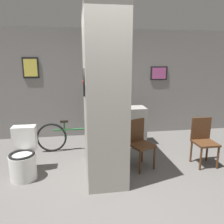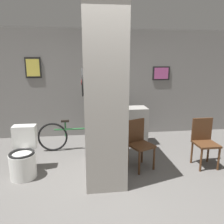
# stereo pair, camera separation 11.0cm
# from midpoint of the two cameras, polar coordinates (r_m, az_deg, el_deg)

# --- Properties ---
(ground_plane) EXTENTS (14.00, 14.00, 0.00)m
(ground_plane) POSITION_cam_midpoint_polar(r_m,az_deg,el_deg) (3.36, 2.41, -20.16)
(ground_plane) COLOR #5B5956
(wall_back) EXTENTS (8.00, 0.09, 2.60)m
(wall_back) POSITION_cam_midpoint_polar(r_m,az_deg,el_deg) (5.45, -2.15, 7.38)
(wall_back) COLOR gray
(wall_back) RESTS_ON ground_plane
(pillar_center) EXTENTS (0.62, 1.27, 2.60)m
(pillar_center) POSITION_cam_midpoint_polar(r_m,az_deg,el_deg) (3.46, -1.55, 4.07)
(pillar_center) COLOR gray
(pillar_center) RESTS_ON ground_plane
(counter_shelf) EXTENTS (1.14, 0.44, 0.85)m
(counter_shelf) POSITION_cam_midpoint_polar(r_m,az_deg,el_deg) (4.89, 3.01, -3.77)
(counter_shelf) COLOR gray
(counter_shelf) RESTS_ON ground_plane
(toilet) EXTENTS (0.41, 0.57, 0.80)m
(toilet) POSITION_cam_midpoint_polar(r_m,az_deg,el_deg) (3.89, -21.37, -10.81)
(toilet) COLOR silver
(toilet) RESTS_ON ground_plane
(chair_near_pillar) EXTENTS (0.50, 0.50, 0.85)m
(chair_near_pillar) POSITION_cam_midpoint_polar(r_m,az_deg,el_deg) (3.89, 7.80, -7.69)
(chair_near_pillar) COLOR #4C2D19
(chair_near_pillar) RESTS_ON ground_plane
(chair_by_doorway) EXTENTS (0.38, 0.38, 0.85)m
(chair_by_doorway) POSITION_cam_midpoint_polar(r_m,az_deg,el_deg) (4.28, 23.62, -6.76)
(chair_by_doorway) COLOR #4C2D19
(chair_by_doorway) RESTS_ON ground_plane
(bicycle) EXTENTS (1.69, 0.42, 0.66)m
(bicycle) POSITION_cam_midpoint_polar(r_m,az_deg,el_deg) (4.68, -7.98, -6.03)
(bicycle) COLOR black
(bicycle) RESTS_ON ground_plane
(bottle_tall) EXTENTS (0.06, 0.06, 0.27)m
(bottle_tall) POSITION_cam_midpoint_polar(r_m,az_deg,el_deg) (4.78, 2.38, 2.29)
(bottle_tall) COLOR #19598C
(bottle_tall) RESTS_ON counter_shelf
(bottle_short) EXTENTS (0.06, 0.06, 0.20)m
(bottle_short) POSITION_cam_midpoint_polar(r_m,az_deg,el_deg) (4.82, 3.54, 2.04)
(bottle_short) COLOR olive
(bottle_short) RESTS_ON counter_shelf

